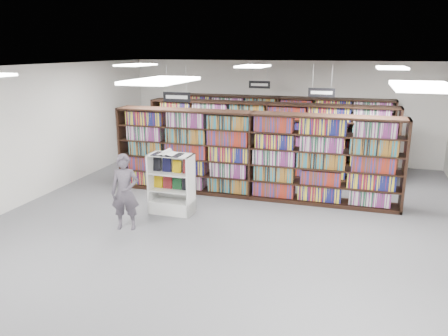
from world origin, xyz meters
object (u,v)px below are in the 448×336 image
(endcap_display, at_px, (172,193))
(shopper, at_px, (125,192))
(bookshelf_row_near, at_px, (252,155))
(open_book, at_px, (167,153))

(endcap_display, distance_m, shopper, 1.28)
(bookshelf_row_near, bearing_deg, open_book, -131.09)
(open_book, relative_size, shopper, 0.42)
(bookshelf_row_near, relative_size, endcap_display, 5.19)
(shopper, bearing_deg, bookshelf_row_near, 37.56)
(bookshelf_row_near, bearing_deg, shopper, -125.89)
(endcap_display, height_order, shopper, shopper)
(bookshelf_row_near, height_order, endcap_display, bookshelf_row_near)
(bookshelf_row_near, relative_size, shopper, 4.51)
(open_book, distance_m, shopper, 1.28)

